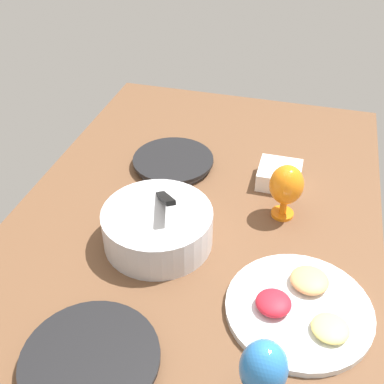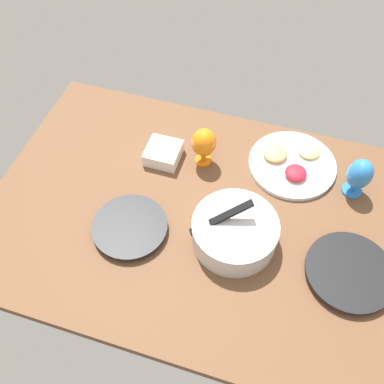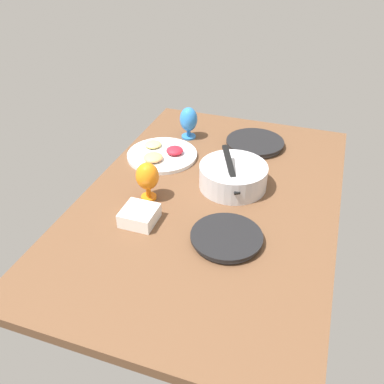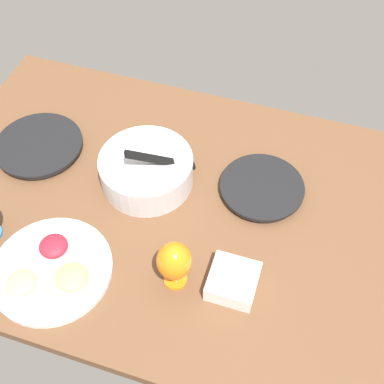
{
  "view_description": "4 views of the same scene",
  "coord_description": "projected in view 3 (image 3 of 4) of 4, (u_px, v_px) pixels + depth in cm",
  "views": [
    {
      "loc": [
        -100.14,
        -27.25,
        89.68
      ],
      "look_at": [
        4.11,
        1.55,
        6.47
      ],
      "focal_mm": 44.95,
      "sensor_mm": 36.0,
      "label": 1
    },
    {
      "loc": [
        -19.44,
        81.8,
        131.51
      ],
      "look_at": [
        7.16,
        -4.02,
        6.47
      ],
      "focal_mm": 40.52,
      "sensor_mm": 36.0,
      "label": 2
    },
    {
      "loc": [
        136.66,
        38.96,
        101.27
      ],
      "look_at": [
        7.63,
        -5.45,
        6.47
      ],
      "focal_mm": 38.93,
      "sensor_mm": 36.0,
      "label": 3
    },
    {
      "loc": [
        32.96,
        -84.76,
        125.17
      ],
      "look_at": [
        5.24,
        1.88,
        6.47
      ],
      "focal_mm": 46.96,
      "sensor_mm": 36.0,
      "label": 4
    }
  ],
  "objects": [
    {
      "name": "mixing_bowl",
      "position": [
        233.0,
        175.0,
        1.78
      ],
      "size": [
        29.35,
        29.12,
        17.67
      ],
      "color": "silver",
      "rests_on": "ground_plane"
    },
    {
      "name": "fruit_platter",
      "position": [
        162.0,
        154.0,
        2.01
      ],
      "size": [
        33.89,
        33.89,
        5.1
      ],
      "color": "silver",
      "rests_on": "ground_plane"
    },
    {
      "name": "hurricane_glass_orange",
      "position": [
        147.0,
        177.0,
        1.68
      ],
      "size": [
        9.5,
        9.5,
        16.64
      ],
      "color": "orange",
      "rests_on": "ground_plane"
    },
    {
      "name": "square_bowl_white",
      "position": [
        139.0,
        215.0,
        1.59
      ],
      "size": [
        12.94,
        12.94,
        5.7
      ],
      "color": "white",
      "rests_on": "ground_plane"
    },
    {
      "name": "dinner_plate_left",
      "position": [
        255.0,
        143.0,
        2.1
      ],
      "size": [
        29.07,
        29.07,
        3.0
      ],
      "color": "#4C4C51",
      "rests_on": "ground_plane"
    },
    {
      "name": "ground_plane",
      "position": [
        210.0,
        201.0,
        1.75
      ],
      "size": [
        160.0,
        104.0,
        4.0
      ],
      "primitive_type": "cube",
      "color": "brown"
    },
    {
      "name": "dinner_plate_right",
      "position": [
        226.0,
        238.0,
        1.51
      ],
      "size": [
        26.4,
        26.4,
        2.91
      ],
      "color": "#4C4C51",
      "rests_on": "ground_plane"
    },
    {
      "name": "hurricane_glass_blue",
      "position": [
        189.0,
        120.0,
        2.13
      ],
      "size": [
        9.11,
        9.11,
        16.69
      ],
      "color": "#2D78CA",
      "rests_on": "ground_plane"
    }
  ]
}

